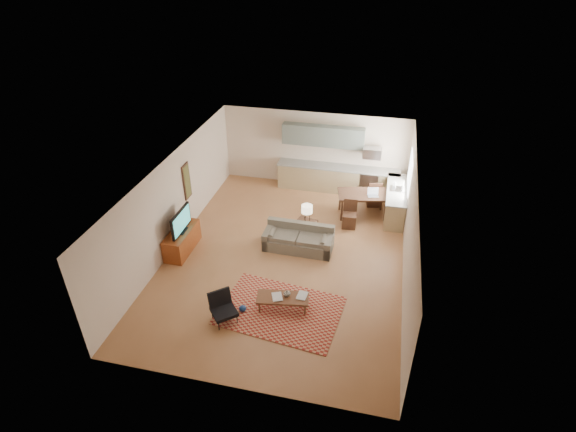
% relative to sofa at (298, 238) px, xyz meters
% --- Properties ---
extents(room, '(9.00, 9.00, 9.00)m').
position_rel_sofa_xyz_m(room, '(-0.28, -0.42, 0.99)').
color(room, '#9F673E').
rests_on(room, ground).
extents(kitchen_counter_back, '(4.26, 0.64, 0.92)m').
position_rel_sofa_xyz_m(kitchen_counter_back, '(0.62, 3.76, 0.10)').
color(kitchen_counter_back, tan).
rests_on(kitchen_counter_back, ground).
extents(kitchen_counter_right, '(0.64, 2.26, 0.92)m').
position_rel_sofa_xyz_m(kitchen_counter_right, '(2.65, 2.58, 0.10)').
color(kitchen_counter_right, tan).
rests_on(kitchen_counter_right, ground).
extents(kitchen_range, '(0.62, 0.62, 0.90)m').
position_rel_sofa_xyz_m(kitchen_range, '(1.72, 3.76, 0.09)').
color(kitchen_range, '#A5A8AD').
rests_on(kitchen_range, ground).
extents(kitchen_microwave, '(0.62, 0.40, 0.35)m').
position_rel_sofa_xyz_m(kitchen_microwave, '(1.72, 3.78, 1.19)').
color(kitchen_microwave, '#A5A8AD').
rests_on(kitchen_microwave, room).
extents(upper_cabinets, '(2.80, 0.34, 0.70)m').
position_rel_sofa_xyz_m(upper_cabinets, '(0.02, 3.91, 1.59)').
color(upper_cabinets, slate).
rests_on(upper_cabinets, room).
extents(window_right, '(0.02, 1.40, 1.05)m').
position_rel_sofa_xyz_m(window_right, '(2.95, 2.58, 1.19)').
color(window_right, white).
rests_on(window_right, room).
extents(wall_art_left, '(0.06, 0.42, 1.10)m').
position_rel_sofa_xyz_m(wall_art_left, '(-3.49, 0.48, 1.19)').
color(wall_art_left, olive).
rests_on(wall_art_left, room).
extents(triptych, '(1.70, 0.04, 0.50)m').
position_rel_sofa_xyz_m(triptych, '(-0.38, 4.05, 1.39)').
color(triptych, beige).
rests_on(triptych, room).
extents(rug, '(3.06, 2.29, 0.02)m').
position_rel_sofa_xyz_m(rug, '(0.10, -2.60, -0.35)').
color(rug, maroon).
rests_on(rug, floor).
extents(sofa, '(2.08, 0.94, 0.72)m').
position_rel_sofa_xyz_m(sofa, '(0.00, 0.00, 0.00)').
color(sofa, '#665F51').
rests_on(sofa, floor).
extents(coffee_table, '(1.32, 0.68, 0.38)m').
position_rel_sofa_xyz_m(coffee_table, '(0.14, -2.51, -0.17)').
color(coffee_table, '#542E19').
rests_on(coffee_table, floor).
extents(book_a, '(0.46, 0.48, 0.03)m').
position_rel_sofa_xyz_m(book_a, '(-0.10, -2.60, 0.03)').
color(book_a, maroon).
rests_on(book_a, coffee_table).
extents(book_b, '(0.29, 0.36, 0.02)m').
position_rel_sofa_xyz_m(book_b, '(0.47, -2.36, 0.03)').
color(book_b, navy).
rests_on(book_b, coffee_table).
extents(vase, '(0.18, 0.18, 0.18)m').
position_rel_sofa_xyz_m(vase, '(0.23, -2.45, 0.10)').
color(vase, black).
rests_on(vase, coffee_table).
extents(armchair, '(0.89, 0.89, 0.72)m').
position_rel_sofa_xyz_m(armchair, '(-1.10, -3.21, 0.00)').
color(armchair, black).
rests_on(armchair, floor).
extents(tv_credenza, '(0.55, 1.43, 0.66)m').
position_rel_sofa_xyz_m(tv_credenza, '(-3.23, -0.81, -0.03)').
color(tv_credenza, brown).
rests_on(tv_credenza, floor).
extents(tv, '(0.11, 1.10, 0.66)m').
position_rel_sofa_xyz_m(tv, '(-3.17, -0.81, 0.63)').
color(tv, black).
rests_on(tv, tv_credenza).
extents(console_table, '(0.65, 0.53, 0.66)m').
position_rel_sofa_xyz_m(console_table, '(0.14, 0.50, -0.03)').
color(console_table, '#3C2418').
rests_on(console_table, floor).
extents(table_lamp, '(0.41, 0.41, 0.53)m').
position_rel_sofa_xyz_m(table_lamp, '(0.14, 0.50, 0.57)').
color(table_lamp, beige).
rests_on(table_lamp, console_table).
extents(dining_table, '(1.72, 1.20, 0.80)m').
position_rel_sofa_xyz_m(dining_table, '(1.62, 2.27, 0.04)').
color(dining_table, '#3C2418').
rests_on(dining_table, floor).
extents(dining_chair_near, '(0.45, 0.47, 0.88)m').
position_rel_sofa_xyz_m(dining_chair_near, '(1.30, 1.51, 0.08)').
color(dining_chair_near, '#3C2418').
rests_on(dining_chair_near, floor).
extents(dining_chair_far, '(0.51, 0.53, 0.92)m').
position_rel_sofa_xyz_m(dining_chair_far, '(1.94, 3.03, 0.10)').
color(dining_chair_far, '#3C2418').
rests_on(dining_chair_far, floor).
extents(laptop, '(0.38, 0.32, 0.25)m').
position_rel_sofa_xyz_m(laptop, '(1.94, 2.16, 0.56)').
color(laptop, '#A5A8AD').
rests_on(laptop, dining_table).
extents(soap_bottle, '(0.11, 0.11, 0.19)m').
position_rel_sofa_xyz_m(soap_bottle, '(2.55, 2.76, 0.66)').
color(soap_bottle, beige).
rests_on(soap_bottle, kitchen_counter_right).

